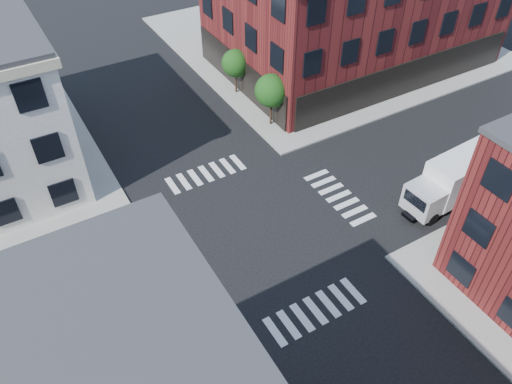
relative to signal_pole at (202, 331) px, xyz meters
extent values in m
plane|color=black|center=(6.72, 6.68, -2.86)|extent=(120.00, 120.00, 0.00)
cube|color=gray|center=(27.72, 27.68, -2.78)|extent=(30.00, 30.00, 0.15)
cube|color=#431012|center=(27.22, 22.68, 3.14)|extent=(25.00, 16.00, 12.00)
cylinder|color=black|center=(14.22, 16.68, -1.97)|extent=(0.18, 0.18, 1.47)
cylinder|color=black|center=(14.22, 16.68, -1.24)|extent=(0.12, 0.12, 1.47)
sphere|color=#16350E|center=(14.22, 16.68, 0.44)|extent=(2.69, 2.69, 2.69)
sphere|color=#16350E|center=(14.47, 16.58, -0.10)|extent=(1.85, 1.85, 1.85)
cylinder|color=black|center=(14.22, 22.68, -2.04)|extent=(0.18, 0.18, 1.33)
cylinder|color=black|center=(14.22, 22.68, -1.38)|extent=(0.12, 0.12, 1.33)
sphere|color=#16350E|center=(14.22, 22.68, 0.14)|extent=(2.43, 2.43, 2.43)
sphere|color=#16350E|center=(14.47, 22.58, -0.35)|extent=(1.67, 1.67, 1.67)
cylinder|color=black|center=(-0.08, -0.12, -0.56)|extent=(0.12, 0.12, 4.60)
cylinder|color=black|center=(-0.08, -0.12, -2.56)|extent=(0.28, 0.28, 0.30)
cube|color=#053819|center=(0.47, -0.12, 0.29)|extent=(1.10, 0.03, 0.22)
cube|color=#053819|center=(-0.08, 0.43, 0.54)|extent=(0.03, 1.10, 0.22)
imported|color=black|center=(0.27, -0.02, 1.04)|extent=(0.22, 0.18, 1.10)
imported|color=black|center=(-0.18, 0.23, 1.04)|extent=(0.18, 0.22, 1.10)
cube|color=white|center=(20.89, 2.59, -0.86)|extent=(5.63, 2.67, 2.95)
cube|color=maroon|center=(20.96, 1.39, -0.86)|extent=(2.09, 0.15, 0.67)
cube|color=maroon|center=(20.83, 3.80, -0.86)|extent=(2.09, 0.15, 0.67)
cube|color=#BDBEC0|center=(17.29, 2.40, -1.38)|extent=(2.02, 2.38, 1.90)
cube|color=black|center=(16.38, 2.35, -1.05)|extent=(0.19, 1.81, 0.86)
cube|color=black|center=(19.75, 2.53, -2.38)|extent=(7.64, 1.35, 0.24)
cylinder|color=black|center=(17.34, 1.40, -2.38)|extent=(0.97, 0.38, 0.95)
cylinder|color=black|center=(17.23, 3.40, -2.38)|extent=(0.97, 0.38, 0.95)
cylinder|color=black|center=(20.76, 1.59, -2.38)|extent=(0.97, 0.38, 0.95)
cylinder|color=black|center=(20.65, 3.58, -2.38)|extent=(0.97, 0.38, 0.95)
cylinder|color=black|center=(23.03, 1.71, -2.38)|extent=(0.97, 0.38, 0.95)
cylinder|color=black|center=(22.93, 3.70, -2.38)|extent=(0.97, 0.38, 0.95)
cube|color=#DD5E09|center=(2.42, 1.62, -2.84)|extent=(0.38, 0.38, 0.04)
cone|color=#DD5E09|center=(2.42, 1.62, -2.53)|extent=(0.36, 0.36, 0.66)
cylinder|color=white|center=(2.42, 1.62, -2.43)|extent=(0.25, 0.25, 0.08)
camera|label=1|loc=(-4.50, -12.81, 20.96)|focal=35.00mm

